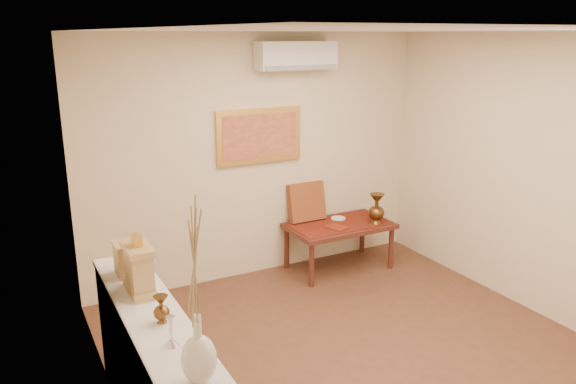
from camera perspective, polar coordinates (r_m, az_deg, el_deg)
floor at (r=4.95m, az=8.81°, el=-17.15°), size 4.50×4.50×0.00m
ceiling at (r=4.16m, az=10.43°, el=15.86°), size 4.50×4.50×0.00m
wall_back at (r=6.24m, az=-3.00°, el=3.50°), size 4.00×0.02×2.70m
wall_left at (r=3.59m, az=-17.03°, el=-6.65°), size 0.02×4.50×2.70m
wall_right at (r=5.77m, az=25.59°, el=0.93°), size 0.02×4.50×2.70m
white_vase at (r=2.79m, az=-9.34°, el=-10.43°), size 0.18×0.18×0.95m
candlestick at (r=3.30m, az=-11.81°, el=-13.65°), size 0.09×0.09×0.18m
brass_urn_small at (r=3.55m, az=-12.77°, el=-11.17°), size 0.10×0.10×0.23m
table_cloth at (r=6.54m, az=5.25°, el=-3.21°), size 1.14×0.59×0.01m
brass_urn_tall at (r=6.54m, az=9.00°, el=-1.34°), size 0.19×0.19×0.43m
plate at (r=6.69m, az=5.12°, el=-2.67°), size 0.17×0.17×0.01m
menu at (r=6.39m, az=4.94°, el=-3.58°), size 0.25×0.29×0.01m
cushion at (r=6.56m, az=1.88°, el=-1.00°), size 0.45×0.19×0.46m
display_ledge at (r=4.01m, az=-13.44°, el=-17.69°), size 0.37×2.02×0.98m
mantel_clock at (r=3.95m, az=-14.91°, el=-7.47°), size 0.17×0.36×0.41m
wooden_chest at (r=4.27m, az=-16.08°, el=-6.51°), size 0.16×0.21×0.24m
low_table at (r=6.57m, az=5.24°, el=-3.78°), size 1.20×0.70×0.55m
painting at (r=6.17m, az=-2.93°, el=5.72°), size 1.00×0.06×0.60m
ac_unit at (r=6.16m, az=0.85°, el=13.67°), size 0.90×0.25×0.30m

